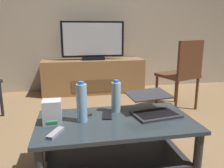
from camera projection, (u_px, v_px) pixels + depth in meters
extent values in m
plane|color=olive|center=(120.00, 148.00, 2.12)|extent=(7.68, 7.68, 0.00)
cube|color=#B2A38C|center=(91.00, 10.00, 3.98)|extent=(6.40, 0.12, 2.80)
cube|color=#2D383D|center=(116.00, 122.00, 1.68)|extent=(1.14, 0.62, 0.03)
cube|color=#2D2D33|center=(116.00, 154.00, 1.74)|extent=(1.01, 0.55, 0.02)
cylinder|color=#2D2D33|center=(197.00, 159.00, 1.58)|extent=(0.06, 0.06, 0.40)
cylinder|color=#2D2D33|center=(47.00, 138.00, 1.89)|extent=(0.06, 0.06, 0.40)
cylinder|color=#2D2D33|center=(166.00, 128.00, 2.08)|extent=(0.06, 0.06, 0.40)
cube|color=olive|center=(93.00, 76.00, 3.94)|extent=(1.71, 0.47, 0.57)
cube|color=brown|center=(95.00, 86.00, 3.74)|extent=(0.77, 0.01, 0.20)
cube|color=black|center=(93.00, 58.00, 3.85)|extent=(0.36, 0.20, 0.05)
cube|color=black|center=(93.00, 39.00, 3.77)|extent=(1.04, 0.04, 0.58)
cube|color=#B2B7C1|center=(93.00, 39.00, 3.75)|extent=(0.97, 0.01, 0.52)
cube|color=#59331E|center=(177.00, 75.00, 3.11)|extent=(0.56, 0.56, 0.04)
cube|color=#59331E|center=(190.00, 60.00, 2.88)|extent=(0.41, 0.17, 0.48)
cylinder|color=#59331E|center=(176.00, 88.00, 3.42)|extent=(0.04, 0.04, 0.44)
cylinder|color=#59331E|center=(156.00, 91.00, 3.23)|extent=(0.04, 0.04, 0.44)
cylinder|color=#59331E|center=(197.00, 94.00, 3.10)|extent=(0.04, 0.04, 0.44)
cylinder|color=#59331E|center=(176.00, 98.00, 2.91)|extent=(0.04, 0.04, 0.44)
cylinder|color=black|center=(1.00, 100.00, 2.86)|extent=(0.04, 0.04, 0.43)
cube|color=#333338|center=(156.00, 114.00, 1.76)|extent=(0.38, 0.28, 0.02)
cube|color=black|center=(156.00, 113.00, 1.76)|extent=(0.33, 0.23, 0.00)
cube|color=#333338|center=(148.00, 94.00, 1.85)|extent=(0.38, 0.28, 0.03)
cube|color=silver|center=(149.00, 95.00, 1.85)|extent=(0.34, 0.25, 0.02)
cube|color=silver|center=(52.00, 112.00, 1.61)|extent=(0.13, 0.11, 0.17)
cube|color=#19D84C|center=(52.00, 122.00, 1.56)|extent=(0.08, 0.00, 0.01)
cylinder|color=#99C6E5|center=(82.00, 103.00, 1.63)|extent=(0.08, 0.08, 0.28)
cylinder|color=blue|center=(81.00, 83.00, 1.59)|extent=(0.04, 0.04, 0.02)
cylinder|color=silver|center=(116.00, 97.00, 1.83)|extent=(0.07, 0.07, 0.24)
cylinder|color=blue|center=(116.00, 81.00, 1.80)|extent=(0.04, 0.04, 0.02)
cube|color=black|center=(107.00, 116.00, 1.75)|extent=(0.09, 0.15, 0.01)
cube|color=#2D2D30|center=(85.00, 112.00, 1.81)|extent=(0.11, 0.16, 0.02)
cube|color=#99999E|center=(55.00, 133.00, 1.45)|extent=(0.11, 0.16, 0.02)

